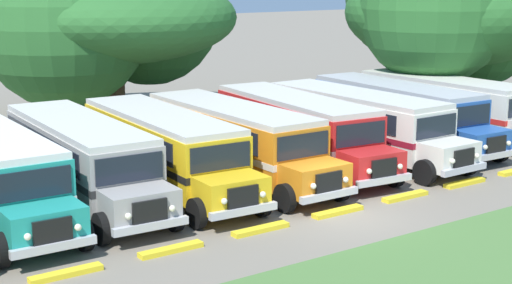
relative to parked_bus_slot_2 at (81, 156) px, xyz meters
The scene contains 16 objects.
ground_plane 9.43m from the parked_bus_slot_2, 47.24° to the right, with size 220.00×220.00×0.00m, color slate.
parked_bus_slot_2 is the anchor object (origin of this frame).
parked_bus_slot_3 3.12m from the parked_bus_slot_2, ahead, with size 3.16×10.90×2.82m.
parked_bus_slot_4 6.18m from the parked_bus_slot_2, ahead, with size 2.71×10.84×2.82m.
parked_bus_slot_5 9.51m from the parked_bus_slot_2, ahead, with size 3.54×10.97×2.82m.
parked_bus_slot_6 12.48m from the parked_bus_slot_2, ahead, with size 2.84×10.86×2.82m.
parked_bus_slot_7 15.68m from the parked_bus_slot_2, ahead, with size 3.05×10.89×2.82m.
parked_bus_slot_8 19.16m from the parked_bus_slot_2, ahead, with size 2.90×10.87×2.82m.
curb_wheelstop_1 7.43m from the parked_bus_slot_2, 116.12° to the right, with size 2.00×0.36×0.15m, color yellow.
curb_wheelstop_2 6.71m from the parked_bus_slot_2, 90.29° to the right, with size 2.00×0.36×0.15m, color yellow.
curb_wheelstop_3 7.41m from the parked_bus_slot_2, 64.35° to the right, with size 2.00×0.36×0.15m, color yellow.
curb_wheelstop_4 9.21m from the parked_bus_slot_2, 46.01° to the right, with size 2.00×0.36×0.15m, color yellow.
curb_wheelstop_5 11.62m from the parked_bus_slot_2, 34.58° to the right, with size 2.00×0.36×0.15m, color yellow.
curb_wheelstop_6 14.32m from the parked_bus_slot_2, 27.32° to the right, with size 2.00×0.36×0.15m, color yellow.
broad_shade_tree 15.17m from the parked_bus_slot_2, 61.83° to the left, with size 13.83×13.81×9.62m.
secondary_tree 24.73m from the parked_bus_slot_2, 10.94° to the left, with size 13.85×13.22×10.38m.
Camera 1 is at (-16.44, -18.50, 7.92)m, focal length 54.34 mm.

